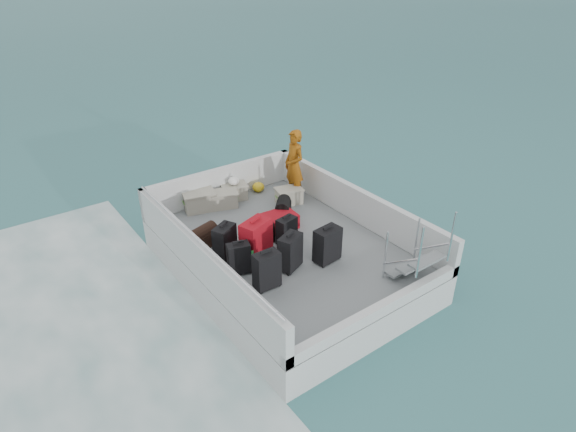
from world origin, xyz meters
name	(u,v)px	position (x,y,z in m)	size (l,w,h in m)	color
ground	(285,272)	(0.00, 0.00, 0.00)	(160.00, 160.00, 0.00)	#164A4D
wake_foam	(11,389)	(-4.80, 0.00, 0.00)	(10.00, 10.00, 0.00)	white
ferry_hull	(285,259)	(0.00, 0.00, 0.30)	(3.60, 5.00, 0.60)	silver
deck	(285,245)	(0.00, 0.00, 0.61)	(3.30, 4.70, 0.02)	slate
deck_fittings	(311,229)	(0.35, -0.32, 0.99)	(3.60, 5.00, 0.90)	silver
suitcase_0	(267,271)	(-0.99, -0.87, 0.95)	(0.42, 0.24, 0.65)	black
suitcase_1	(239,259)	(-1.15, -0.26, 0.91)	(0.38, 0.22, 0.57)	black
suitcase_2	(225,242)	(-1.09, 0.33, 0.93)	(0.42, 0.25, 0.61)	black
suitcase_4	(290,252)	(-0.37, -0.65, 0.94)	(0.44, 0.26, 0.65)	black
suitcase_5	(256,241)	(-0.68, -0.07, 1.00)	(0.55, 0.33, 0.76)	#A20C18
suitcase_6	(327,245)	(0.29, -0.85, 0.94)	(0.47, 0.28, 0.65)	black
suitcase_7	(287,231)	(0.05, 0.03, 0.89)	(0.38, 0.22, 0.54)	black
suitcase_8	(277,222)	(0.24, 0.60, 0.77)	(0.49, 0.74, 0.29)	#A20C18
duffel_0	(203,239)	(-1.26, 0.86, 0.78)	(0.58, 0.30, 0.32)	black
duffel_1	(261,234)	(-0.30, 0.38, 0.78)	(0.46, 0.30, 0.32)	black
duffel_2	(283,210)	(0.59, 0.89, 0.78)	(0.45, 0.30, 0.32)	black
crate_0	(199,202)	(-0.64, 2.20, 0.81)	(0.63, 0.43, 0.38)	#A9A793
crate_1	(224,200)	(-0.15, 2.02, 0.78)	(0.53, 0.37, 0.32)	#A9A793
crate_2	(234,192)	(0.20, 2.20, 0.78)	(0.52, 0.36, 0.31)	#A9A793
crate_3	(289,196)	(1.06, 1.33, 0.78)	(0.53, 0.36, 0.32)	#A9A793
yellow_bag	(258,187)	(0.83, 2.20, 0.73)	(0.28, 0.26, 0.22)	gold
white_bag	(234,182)	(0.20, 2.20, 1.02)	(0.24, 0.24, 0.18)	white
passenger	(294,165)	(1.30, 1.47, 1.40)	(0.57, 0.37, 1.56)	#C86B12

